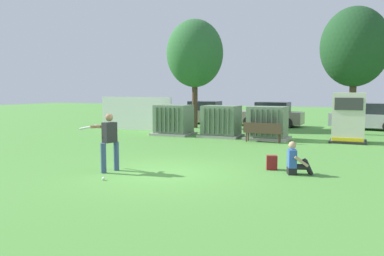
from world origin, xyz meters
name	(u,v)px	position (x,y,z in m)	size (l,w,h in m)	color
ground_plane	(164,173)	(0.00, 0.00, 0.00)	(96.00, 96.00, 0.00)	#51933D
fence_panel	(136,113)	(-7.43, 10.50, 1.00)	(4.80, 0.12, 2.00)	white
transformer_west	(173,120)	(-4.14, 9.01, 0.79)	(2.10, 1.70, 1.62)	#9E9B93
transformer_mid_west	(221,122)	(-1.48, 9.18, 0.79)	(2.10, 1.70, 1.62)	#9E9B93
transformer_mid_east	(267,123)	(0.94, 9.14, 0.79)	(2.10, 1.70, 1.62)	#9E9B93
generator_enclosure	(349,118)	(4.64, 9.49, 1.14)	(1.60, 1.40, 2.30)	#262626
park_bench	(263,131)	(1.00, 7.92, 0.54)	(1.82, 0.48, 0.92)	#4C3828
batter	(108,139)	(-1.63, -0.40, 0.98)	(1.60, 0.77, 1.74)	#384C75
sports_ball	(103,179)	(-1.08, -1.44, 0.04)	(0.09, 0.09, 0.09)	white
seated_spectator	(295,161)	(3.54, 1.43, 0.38)	(0.79, 0.65, 0.96)	black
backpack	(272,163)	(2.77, 1.81, 0.21)	(0.37, 0.33, 0.44)	maroon
tree_left	(195,54)	(-4.71, 13.24, 4.71)	(3.59, 3.59, 6.86)	#4C3828
tree_center_left	(355,47)	(4.66, 13.16, 4.71)	(3.59, 3.59, 6.86)	#4C3828
parked_car_leftmost	(203,113)	(-5.34, 16.26, 0.75)	(4.26, 2.04, 1.62)	gray
parked_car_left_of_center	(271,115)	(-0.44, 16.26, 0.75)	(4.24, 1.99, 1.62)	gray
parked_car_right_of_center	(367,117)	(5.46, 16.36, 0.75)	(4.39, 2.35, 1.62)	#B2B2B7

